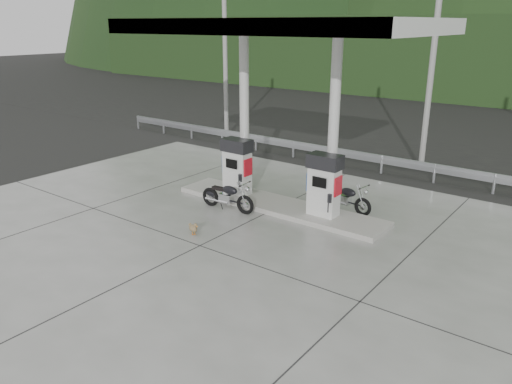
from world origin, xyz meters
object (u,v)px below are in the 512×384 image
Objects in this scene: motorcycle_right at (346,198)px; duck at (193,228)px; motorcycle_left at (227,197)px; gas_pump_right at (324,185)px; gas_pump_left at (237,166)px.

duck is at bearing -113.52° from motorcycle_right.
motorcycle_left is 1.05× the size of motorcycle_right.
gas_pump_right is at bearing -92.70° from motorcycle_right.
motorcycle_right reaches higher than duck.
gas_pump_left is at bearing 129.47° from duck.
gas_pump_left is 1.00× the size of gas_pump_right.
gas_pump_left is 3.20m from gas_pump_right.
motorcycle_right is at bearing 81.56° from duck.
duck is (-2.45, -4.10, -0.24)m from motorcycle_right.
duck is (0.46, -1.99, -0.26)m from motorcycle_left.
gas_pump_left is at bearing -155.50° from motorcycle_right.
motorcycle_left reaches higher than duck.
motorcycle_left reaches higher than motorcycle_right.
gas_pump_right is 4.05× the size of duck.
motorcycle_right is at bearing 79.96° from gas_pump_right.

